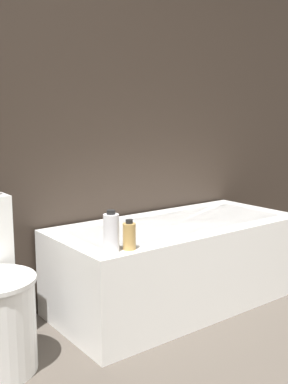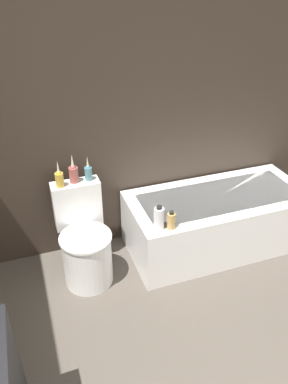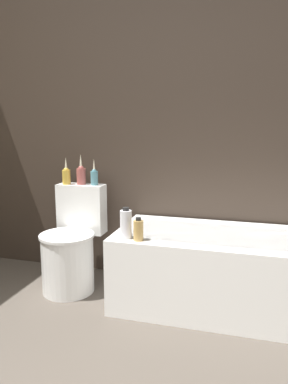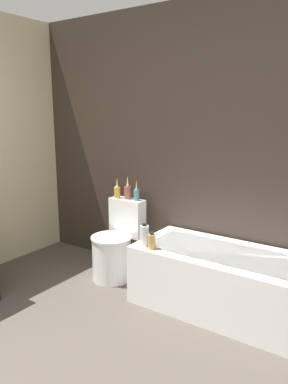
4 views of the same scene
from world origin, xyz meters
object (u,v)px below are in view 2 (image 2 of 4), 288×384
Objects in this scene: toilet at (85,245)px; vase_gold at (59,178)px; shampoo_bottle_short at (171,221)px; vase_silver at (73,173)px; bathtub at (217,220)px; vase_bronze at (88,172)px; shampoo_bottle_tall at (159,219)px.

vase_gold reaches higher than toilet.
vase_silver is at bearing 141.83° from shampoo_bottle_short.
vase_bronze reaches higher than bathtub.
vase_gold is 0.91× the size of vase_silver.
vase_gold reaches higher than bathtub.
vase_silver is 0.82m from shampoo_bottle_short.
bathtub is 1.42m from vase_gold.
vase_gold is at bearing -164.84° from vase_silver.
vase_silver is (-1.17, 0.20, 0.58)m from bathtub.
shampoo_bottle_short is (0.09, -0.02, -0.03)m from shampoo_bottle_tall.
shampoo_bottle_tall is at bearing -41.38° from vase_silver.
bathtub is 0.78m from shampoo_bottle_tall.
toilet reaches higher than shampoo_bottle_tall.
shampoo_bottle_tall is (0.52, -0.46, -0.24)m from vase_silver.
toilet is 0.72m from shampoo_bottle_short.
vase_silver is at bearing 178.09° from vase_bronze.
vase_bronze is at bearing -1.91° from vase_silver.
vase_silver reaches higher than vase_gold.
vase_bronze is at bearing 169.66° from bathtub.
toilet is 0.58m from vase_silver.
toilet is at bearing -179.45° from bathtub.
vase_gold is at bearing 145.91° from shampoo_bottle_tall.
shampoo_bottle_tall is 0.10m from shampoo_bottle_short.
vase_bronze is (-1.06, 0.19, 0.57)m from bathtub.
shampoo_bottle_short is (0.61, -0.48, -0.26)m from vase_silver.
shampoo_bottle_tall is 1.36× the size of shampoo_bottle_short.
vase_silver reaches higher than bathtub.
toilet is at bearing -118.57° from vase_bronze.
vase_silver is at bearing 90.00° from toilet.
vase_gold is 1.05× the size of vase_bronze.
vase_silver is 0.11m from vase_bronze.
vase_bronze is 0.65m from shampoo_bottle_tall.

